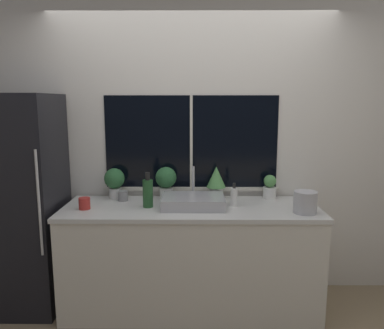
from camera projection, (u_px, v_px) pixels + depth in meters
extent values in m
plane|color=#937F60|center=(190.00, 329.00, 2.89)|extent=(14.00, 14.00, 0.00)
cube|color=silver|center=(191.00, 145.00, 3.39)|extent=(8.00, 0.06, 2.70)
cube|color=black|center=(191.00, 142.00, 3.35)|extent=(1.54, 0.01, 0.82)
cube|color=silver|center=(191.00, 142.00, 3.34)|extent=(0.02, 0.01, 0.82)
cube|color=silver|center=(191.00, 189.00, 3.42)|extent=(1.60, 0.04, 0.03)
cube|color=silver|center=(8.00, 137.00, 4.16)|extent=(0.06, 7.00, 2.70)
cube|color=silver|center=(377.00, 137.00, 4.13)|extent=(0.06, 7.00, 2.70)
cube|color=silver|center=(191.00, 259.00, 3.15)|extent=(2.07, 0.67, 0.85)
cube|color=silver|center=(191.00, 209.00, 3.07)|extent=(2.10, 0.69, 0.03)
cube|color=black|center=(19.00, 203.00, 3.11)|extent=(0.67, 0.62, 1.80)
cylinder|color=silver|center=(39.00, 203.00, 2.78)|extent=(0.02, 0.02, 0.81)
cube|color=#ADADB2|center=(193.00, 201.00, 3.05)|extent=(0.51, 0.36, 0.09)
cylinder|color=#B7B7BC|center=(193.00, 198.00, 3.26)|extent=(0.04, 0.04, 0.03)
cylinder|color=#B7B7BC|center=(193.00, 182.00, 3.24)|extent=(0.02, 0.02, 0.27)
cylinder|color=white|center=(115.00, 193.00, 3.33)|extent=(0.10, 0.10, 0.09)
sphere|color=#2D6638|center=(114.00, 178.00, 3.30)|extent=(0.18, 0.18, 0.18)
cylinder|color=white|center=(166.00, 193.00, 3.32)|extent=(0.12, 0.12, 0.10)
sphere|color=#2D6638|center=(166.00, 177.00, 3.30)|extent=(0.19, 0.19, 0.19)
cylinder|color=white|center=(216.00, 193.00, 3.32)|extent=(0.12, 0.12, 0.10)
cone|color=#569951|center=(216.00, 177.00, 3.30)|extent=(0.17, 0.17, 0.19)
cylinder|color=white|center=(270.00, 193.00, 3.32)|extent=(0.11, 0.11, 0.10)
sphere|color=#569951|center=(270.00, 181.00, 3.30)|extent=(0.11, 0.11, 0.11)
cylinder|color=white|center=(234.00, 197.00, 3.07)|extent=(0.05, 0.05, 0.15)
cylinder|color=black|center=(234.00, 186.00, 3.06)|extent=(0.02, 0.02, 0.04)
cylinder|color=#235128|center=(148.00, 194.00, 3.04)|extent=(0.08, 0.08, 0.23)
cylinder|color=black|center=(147.00, 176.00, 3.01)|extent=(0.04, 0.04, 0.06)
cylinder|color=gray|center=(123.00, 196.00, 3.24)|extent=(0.08, 0.08, 0.09)
cylinder|color=#B72D28|center=(84.00, 203.00, 2.99)|extent=(0.09, 0.09, 0.09)
cylinder|color=#B2B2B7|center=(305.00, 202.00, 2.88)|extent=(0.18, 0.18, 0.17)
cone|color=#B2B2B7|center=(306.00, 190.00, 2.86)|extent=(0.15, 0.15, 0.02)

